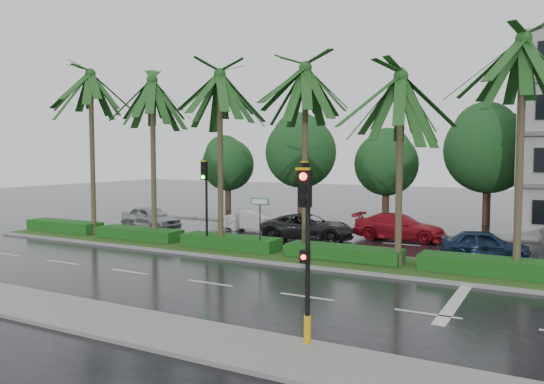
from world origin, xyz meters
The scene contains 17 objects.
ground centered at (0.00, 0.00, 0.00)m, with size 120.00×120.00×0.00m, color black.
near_sidewalk centered at (0.00, -10.20, 0.06)m, with size 40.00×2.40×0.12m, color gray.
far_sidewalk centered at (0.00, 12.00, 0.06)m, with size 40.00×2.00×0.12m, color gray.
median centered at (0.00, 1.00, 0.08)m, with size 36.00×4.00×0.15m.
hedge centered at (0.00, 1.00, 0.45)m, with size 35.20×1.40×0.60m.
lane_markings centered at (3.04, -0.43, 0.01)m, with size 34.00×13.06×0.01m.
palm_row centered at (-1.25, 1.02, 8.14)m, with size 26.30×4.20×10.09m.
signal_near centered at (6.00, -9.39, 2.50)m, with size 0.34×0.45×4.36m.
signal_median_left centered at (-4.00, 0.30, 3.00)m, with size 0.34×0.42×4.36m.
signal_median_right centered at (1.50, 0.30, 3.00)m, with size 0.34×0.42×4.36m.
street_sign centered at (-1.00, 0.48, 2.12)m, with size 0.95×0.09×2.60m.
bg_trees centered at (0.12, 17.59, 4.89)m, with size 32.52×5.82×8.41m.
car_silver centered at (-11.59, 4.85, 0.76)m, with size 4.44×1.79×1.51m, color #95989C.
car_white centered at (-5.50, 7.71, 0.64)m, with size 3.87×1.35×1.27m, color silver.
car_darkgrey centered at (-1.00, 5.98, 0.73)m, with size 5.24×2.42×1.46m, color black.
car_red centered at (3.50, 8.42, 0.74)m, with size 5.09×2.07×1.48m, color #A6121F.
car_blue centered at (8.40, 4.96, 0.66)m, with size 3.89×1.57×1.33m, color #162642.
Camera 1 is at (11.39, -20.99, 4.78)m, focal length 35.00 mm.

